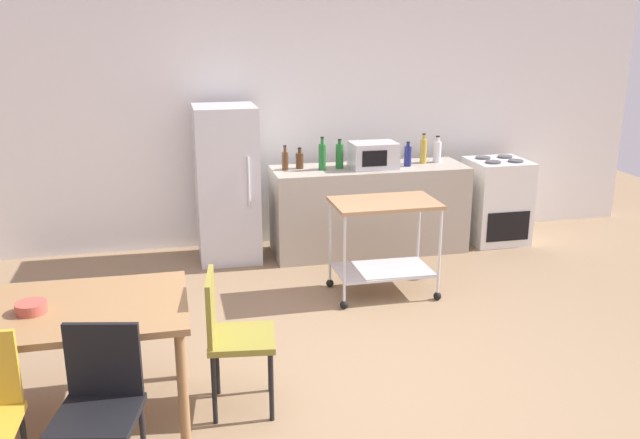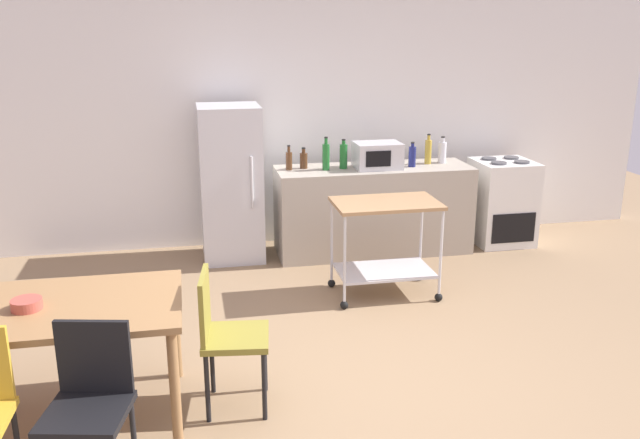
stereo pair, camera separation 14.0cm
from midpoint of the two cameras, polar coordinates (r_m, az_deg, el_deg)
ground_plane at (r=4.64m, az=3.23°, el=-13.76°), size 12.00×12.00×0.00m
back_wall at (r=7.21m, az=-3.06°, el=9.40°), size 8.40×0.12×2.90m
kitchen_counter at (r=7.02m, az=5.08°, el=0.83°), size 2.00×0.64×0.90m
dining_table at (r=4.24m, az=-20.89°, el=-7.80°), size 1.50×0.90×0.75m
chair_olive at (r=4.20m, az=-7.09°, el=-9.31°), size 0.45×0.45×0.89m
chair_black at (r=3.66m, az=-17.84°, el=-14.21°), size 0.48×0.48×0.89m
stove_oven at (r=7.56m, az=15.64°, el=1.44°), size 0.60×0.61×0.92m
refrigerator at (r=6.78m, az=-6.95°, el=3.04°), size 0.60×0.63×1.55m
kitchen_cart at (r=5.87m, az=6.22°, el=-1.10°), size 0.91×0.57×0.85m
bottle_hot_sauce at (r=6.74m, az=-2.05°, el=5.03°), size 0.06×0.06×0.25m
bottle_soda at (r=6.81m, az=-0.80°, el=5.05°), size 0.08×0.08×0.21m
bottle_sesame_oil at (r=6.73m, az=1.11°, el=5.37°), size 0.07×0.07×0.33m
bottle_vinegar at (r=6.81m, az=2.59°, el=5.39°), size 0.08×0.08×0.30m
microwave at (r=6.85m, az=5.47°, el=5.42°), size 0.46×0.35×0.26m
bottle_wine at (r=6.97m, az=8.37°, el=5.32°), size 0.08×0.08×0.25m
bottle_sparkling_water at (r=7.13m, az=9.69°, el=5.71°), size 0.07×0.07×0.31m
bottle_soy_sauce at (r=7.21m, az=10.85°, el=5.64°), size 0.08×0.08×0.28m
fruit_bowl at (r=4.20m, az=-22.68°, el=-6.64°), size 0.17×0.17×0.06m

